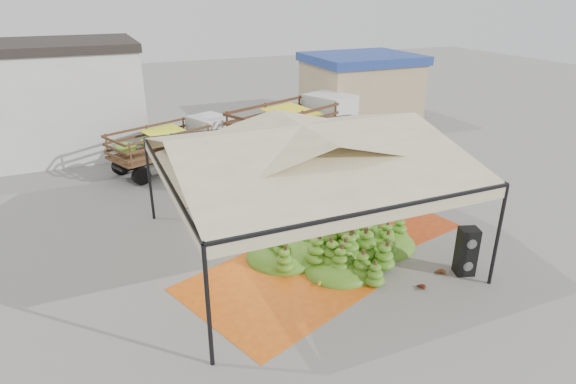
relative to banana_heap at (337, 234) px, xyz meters
name	(u,v)px	position (x,y,z in m)	size (l,w,h in m)	color
ground	(301,247)	(-0.92, 0.70, -0.61)	(90.00, 90.00, 0.00)	slate
canopy_tent	(302,149)	(-0.92, 0.70, 2.69)	(8.10, 8.10, 4.00)	black
building_tan	(360,88)	(9.08, 13.70, 1.46)	(6.30, 5.30, 4.10)	tan
tarp_left	(271,289)	(-2.68, -1.12, -0.60)	(4.27, 4.07, 0.01)	orange
tarp_right	(377,219)	(2.43, 1.45, -0.60)	(4.07, 4.28, 0.01)	#C34C12
banana_heap	(337,234)	(0.00, 0.00, 0.00)	(5.70, 4.68, 1.22)	#4C861B
hand_yellow_a	(315,282)	(-1.49, -1.46, -0.51)	(0.46, 0.37, 0.21)	gold
hand_yellow_b	(307,265)	(-1.29, -0.52, -0.50)	(0.48, 0.39, 0.22)	gold
hand_red_a	(420,287)	(1.08, -2.77, -0.52)	(0.41, 0.34, 0.19)	maroon
hand_red_b	(440,272)	(2.06, -2.42, -0.51)	(0.45, 0.36, 0.20)	#5F3215
hand_green	(329,263)	(-0.65, -0.69, -0.50)	(0.50, 0.41, 0.23)	#47841B
hanging_bunches	(342,147)	(1.35, 2.28, 2.01)	(1.74, 0.24, 0.20)	#5E841B
speaker_stack	(466,251)	(2.78, -2.59, 0.11)	(0.64, 0.60, 1.45)	black
banana_leaves	(229,221)	(-2.50, 3.40, -0.61)	(0.96, 1.36, 3.70)	#3B731E
vendor	(295,184)	(0.27, 3.88, 0.21)	(0.60, 0.39, 1.63)	gray
truck_left	(178,140)	(-2.86, 10.05, 0.61)	(6.10, 4.07, 1.99)	#53321B
truck_right	(300,120)	(3.33, 10.02, 0.92)	(7.64, 5.08, 2.49)	#4C2819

